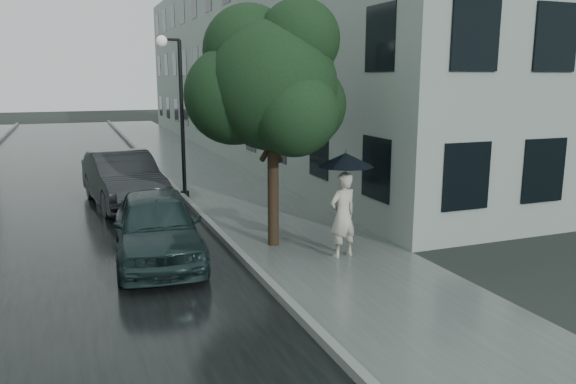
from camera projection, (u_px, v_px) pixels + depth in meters
name	position (u px, v px, depth m)	size (l,w,h in m)	color
ground	(364.00, 289.00, 10.06)	(120.00, 120.00, 0.00)	black
sidewalk	(215.00, 178.00, 21.11)	(3.50, 60.00, 0.01)	slate
kerb_near	(166.00, 180.00, 20.44)	(0.15, 60.00, 0.15)	slate
asphalt_road	(63.00, 188.00, 19.21)	(6.85, 60.00, 0.00)	black
building_near	(276.00, 62.00, 28.91)	(7.02, 36.00, 9.00)	gray
pedestrian	(343.00, 215.00, 11.69)	(0.66, 0.43, 1.81)	#BCB8A5
umbrella	(346.00, 160.00, 11.45)	(1.48, 1.48, 1.33)	black
street_tree	(271.00, 84.00, 12.11)	(3.65, 3.32, 5.37)	#332619
lamp_post	(177.00, 107.00, 17.19)	(0.84, 0.41, 4.95)	black
car_near	(157.00, 226.00, 11.53)	(1.70, 4.22, 1.44)	#1B2D2E
car_far	(123.00, 179.00, 16.51)	(1.67, 4.77, 1.57)	#222427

